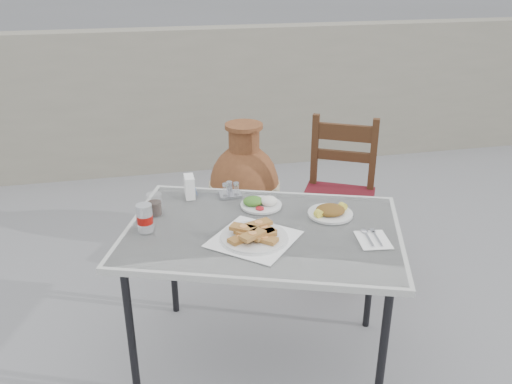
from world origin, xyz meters
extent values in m
plane|color=slate|center=(0.00, 0.00, 0.00)|extent=(80.00, 80.00, 0.00)
cylinder|color=black|center=(-0.76, -0.22, 0.33)|extent=(0.03, 0.03, 0.66)
cylinder|color=black|center=(0.19, -0.56, 0.33)|extent=(0.03, 0.03, 0.66)
cylinder|color=black|center=(-0.54, 0.38, 0.33)|extent=(0.03, 0.03, 0.66)
cylinder|color=black|center=(0.41, 0.04, 0.33)|extent=(0.03, 0.03, 0.66)
cube|color=white|center=(-0.17, -0.09, 0.69)|extent=(1.36, 1.13, 0.03)
cube|color=white|center=(-0.17, -0.09, 0.70)|extent=(1.31, 1.08, 0.00)
cube|color=white|center=(-0.23, -0.18, 0.71)|extent=(0.44, 0.44, 0.00)
cylinder|color=silver|center=(-0.23, -0.18, 0.71)|extent=(0.27, 0.27, 0.01)
cylinder|color=silver|center=(-0.23, -0.18, 0.71)|extent=(0.28, 0.28, 0.01)
cylinder|color=silver|center=(-0.13, 0.12, 0.71)|extent=(0.19, 0.19, 0.01)
ellipsoid|color=white|center=(-0.10, 0.11, 0.73)|extent=(0.08, 0.08, 0.04)
ellipsoid|color=#397521|center=(-0.17, 0.13, 0.73)|extent=(0.10, 0.09, 0.04)
cylinder|color=#AE121D|center=(-0.15, 0.07, 0.72)|extent=(0.04, 0.04, 0.01)
cylinder|color=silver|center=(0.15, -0.04, 0.71)|extent=(0.20, 0.20, 0.01)
ellipsoid|color=#2E6018|center=(0.15, -0.04, 0.73)|extent=(0.13, 0.12, 0.04)
cylinder|color=yellow|center=(0.08, -0.06, 0.73)|extent=(0.04, 0.04, 0.04)
cylinder|color=yellow|center=(0.21, -0.02, 0.73)|extent=(0.04, 0.04, 0.04)
cylinder|color=white|center=(-0.66, -0.01, 0.77)|extent=(0.07, 0.07, 0.12)
cylinder|color=#AD120C|center=(-0.66, -0.01, 0.76)|extent=(0.07, 0.07, 0.04)
cylinder|color=silver|center=(-0.66, -0.01, 0.82)|extent=(0.06, 0.06, 0.00)
cylinder|color=white|center=(-0.61, 0.14, 0.75)|extent=(0.07, 0.07, 0.10)
cylinder|color=black|center=(-0.61, 0.14, 0.73)|extent=(0.06, 0.06, 0.06)
cube|color=white|center=(-0.44, 0.29, 0.76)|extent=(0.04, 0.09, 0.11)
cube|color=blue|center=(-0.41, 0.29, 0.75)|extent=(0.01, 0.04, 0.06)
cube|color=silver|center=(-0.25, 0.26, 0.71)|extent=(0.10, 0.08, 0.01)
cylinder|color=white|center=(-0.28, 0.24, 0.75)|extent=(0.02, 0.02, 0.06)
cylinder|color=white|center=(-0.23, 0.24, 0.75)|extent=(0.02, 0.02, 0.06)
cylinder|color=silver|center=(-0.25, 0.28, 0.74)|extent=(0.03, 0.03, 0.05)
cube|color=white|center=(0.24, -0.29, 0.71)|extent=(0.14, 0.17, 0.00)
cube|color=silver|center=(0.22, -0.29, 0.71)|extent=(0.03, 0.12, 0.00)
ellipsoid|color=silver|center=(0.23, -0.22, 0.71)|extent=(0.03, 0.04, 0.01)
cube|color=silver|center=(0.26, -0.29, 0.71)|extent=(0.02, 0.12, 0.00)
cube|color=silver|center=(0.26, -0.22, 0.71)|extent=(0.02, 0.04, 0.00)
cube|color=#3C1F10|center=(0.20, 0.53, 0.22)|extent=(0.05, 0.05, 0.43)
cube|color=#3C1F10|center=(0.50, 0.37, 0.22)|extent=(0.05, 0.05, 0.43)
cube|color=#3C1F10|center=(0.36, 0.83, 0.22)|extent=(0.05, 0.05, 0.43)
cube|color=#3C1F10|center=(0.66, 0.67, 0.22)|extent=(0.05, 0.05, 0.43)
cube|color=maroon|center=(0.43, 0.60, 0.45)|extent=(0.54, 0.54, 0.05)
cube|color=#3C1F10|center=(0.36, 0.83, 0.67)|extent=(0.05, 0.05, 0.48)
cube|color=#3C1F10|center=(0.66, 0.67, 0.67)|extent=(0.05, 0.05, 0.48)
cube|color=#3C1F10|center=(0.51, 0.75, 0.81)|extent=(0.35, 0.20, 0.10)
cube|color=#3C1F10|center=(0.51, 0.75, 0.67)|extent=(0.35, 0.20, 0.06)
cylinder|color=brown|center=(-0.02, 1.09, 0.04)|extent=(0.34, 0.34, 0.09)
ellipsoid|color=brown|center=(-0.02, 1.09, 0.38)|extent=(0.45, 0.45, 0.57)
cylinder|color=beige|center=(-0.02, 1.09, 0.38)|extent=(0.46, 0.46, 0.06)
cylinder|color=brown|center=(-0.02, 1.09, 0.69)|extent=(0.19, 0.19, 0.17)
cylinder|color=brown|center=(-0.02, 1.09, 0.79)|extent=(0.24, 0.24, 0.03)
cube|color=gray|center=(0.00, 2.50, 0.60)|extent=(6.00, 0.25, 1.20)
camera|label=1|loc=(-0.64, -2.07, 1.78)|focal=38.00mm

